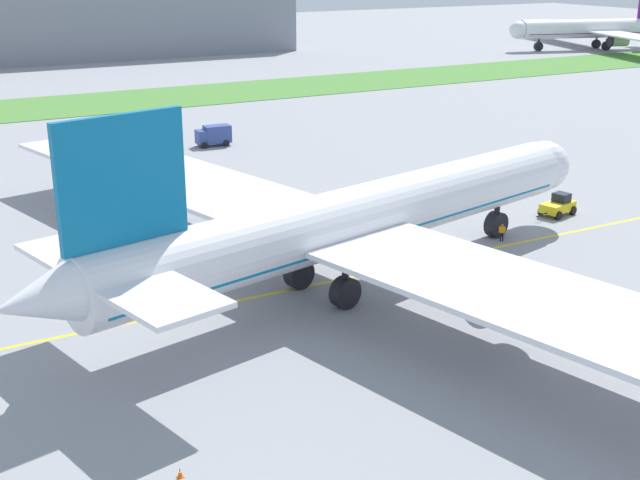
{
  "coord_description": "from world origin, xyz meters",
  "views": [
    {
      "loc": [
        -39.21,
        -53.8,
        26.07
      ],
      "look_at": [
        -7.21,
        4.0,
        3.63
      ],
      "focal_mm": 47.73,
      "sensor_mm": 36.0,
      "label": 1
    }
  ],
  "objects_px": {
    "ground_crew_wingwalker_starboard": "(458,270)",
    "traffic_cone_near_nose": "(180,472)",
    "service_truck_baggage_loader": "(214,135)",
    "pushback_tug": "(558,205)",
    "ground_crew_marshaller_front": "(459,271)",
    "ground_crew_wingwalker_port": "(502,231)",
    "parked_airliner_far_outer": "(595,29)",
    "airliner_foreground": "(349,222)"
  },
  "relations": [
    {
      "from": "airliner_foreground",
      "to": "parked_airliner_far_outer",
      "type": "bearing_deg",
      "value": 38.45
    },
    {
      "from": "airliner_foreground",
      "to": "pushback_tug",
      "type": "distance_m",
      "value": 30.69
    },
    {
      "from": "pushback_tug",
      "to": "ground_crew_marshaller_front",
      "type": "height_order",
      "value": "pushback_tug"
    },
    {
      "from": "traffic_cone_near_nose",
      "to": "service_truck_baggage_loader",
      "type": "bearing_deg",
      "value": 66.52
    },
    {
      "from": "ground_crew_wingwalker_port",
      "to": "traffic_cone_near_nose",
      "type": "relative_size",
      "value": 3.02
    },
    {
      "from": "ground_crew_wingwalker_port",
      "to": "traffic_cone_near_nose",
      "type": "bearing_deg",
      "value": -151.68
    },
    {
      "from": "ground_crew_wingwalker_starboard",
      "to": "ground_crew_marshaller_front",
      "type": "bearing_deg",
      "value": -109.41
    },
    {
      "from": "pushback_tug",
      "to": "ground_crew_wingwalker_starboard",
      "type": "xyz_separation_m",
      "value": [
        -20.94,
        -10.24,
        0.05
      ]
    },
    {
      "from": "ground_crew_wingwalker_starboard",
      "to": "traffic_cone_near_nose",
      "type": "relative_size",
      "value": 3.04
    },
    {
      "from": "traffic_cone_near_nose",
      "to": "service_truck_baggage_loader",
      "type": "height_order",
      "value": "service_truck_baggage_loader"
    },
    {
      "from": "pushback_tug",
      "to": "traffic_cone_near_nose",
      "type": "xyz_separation_m",
      "value": [
        -50.82,
        -25.39,
        -0.74
      ]
    },
    {
      "from": "ground_crew_wingwalker_port",
      "to": "ground_crew_wingwalker_starboard",
      "type": "bearing_deg",
      "value": -147.67
    },
    {
      "from": "ground_crew_wingwalker_starboard",
      "to": "service_truck_baggage_loader",
      "type": "distance_m",
      "value": 58.79
    },
    {
      "from": "service_truck_baggage_loader",
      "to": "parked_airliner_far_outer",
      "type": "xyz_separation_m",
      "value": [
        140.77,
        64.95,
        4.05
      ]
    },
    {
      "from": "airliner_foreground",
      "to": "pushback_tug",
      "type": "xyz_separation_m",
      "value": [
        29.54,
        6.89,
        -4.65
      ]
    },
    {
      "from": "pushback_tug",
      "to": "ground_crew_wingwalker_port",
      "type": "distance_m",
      "value": 11.47
    },
    {
      "from": "airliner_foreground",
      "to": "pushback_tug",
      "type": "height_order",
      "value": "airliner_foreground"
    },
    {
      "from": "pushback_tug",
      "to": "parked_airliner_far_outer",
      "type": "distance_m",
      "value": 166.71
    },
    {
      "from": "pushback_tug",
      "to": "ground_crew_marshaller_front",
      "type": "relative_size",
      "value": 3.36
    },
    {
      "from": "traffic_cone_near_nose",
      "to": "parked_airliner_far_outer",
      "type": "height_order",
      "value": "parked_airliner_far_outer"
    },
    {
      "from": "airliner_foreground",
      "to": "ground_crew_marshaller_front",
      "type": "xyz_separation_m",
      "value": [
        8.56,
        -3.49,
        -4.63
      ]
    },
    {
      "from": "pushback_tug",
      "to": "service_truck_baggage_loader",
      "type": "relative_size",
      "value": 1.17
    },
    {
      "from": "pushback_tug",
      "to": "ground_crew_marshaller_front",
      "type": "xyz_separation_m",
      "value": [
        -20.99,
        -10.38,
        0.02
      ]
    },
    {
      "from": "airliner_foreground",
      "to": "ground_crew_wingwalker_port",
      "type": "bearing_deg",
      "value": 9.26
    },
    {
      "from": "ground_crew_marshaller_front",
      "to": "airliner_foreground",
      "type": "bearing_deg",
      "value": 157.79
    },
    {
      "from": "ground_crew_wingwalker_starboard",
      "to": "service_truck_baggage_loader",
      "type": "xyz_separation_m",
      "value": [
        2.22,
        58.75,
        0.49
      ]
    },
    {
      "from": "parked_airliner_far_outer",
      "to": "ground_crew_marshaller_front",
      "type": "bearing_deg",
      "value": -139.11
    },
    {
      "from": "ground_crew_wingwalker_starboard",
      "to": "ground_crew_wingwalker_port",
      "type": "bearing_deg",
      "value": 32.33
    },
    {
      "from": "airliner_foreground",
      "to": "ground_crew_marshaller_front",
      "type": "height_order",
      "value": "airliner_foreground"
    },
    {
      "from": "pushback_tug",
      "to": "traffic_cone_near_nose",
      "type": "bearing_deg",
      "value": -153.45
    },
    {
      "from": "ground_crew_wingwalker_port",
      "to": "service_truck_baggage_loader",
      "type": "distance_m",
      "value": 52.94
    },
    {
      "from": "ground_crew_marshaller_front",
      "to": "service_truck_baggage_loader",
      "type": "distance_m",
      "value": 58.94
    },
    {
      "from": "ground_crew_wingwalker_port",
      "to": "parked_airliner_far_outer",
      "type": "distance_m",
      "value": 177.29
    },
    {
      "from": "ground_crew_wingwalker_port",
      "to": "pushback_tug",
      "type": "bearing_deg",
      "value": 19.52
    },
    {
      "from": "ground_crew_marshaller_front",
      "to": "traffic_cone_near_nose",
      "type": "distance_m",
      "value": 33.4
    },
    {
      "from": "parked_airliner_far_outer",
      "to": "ground_crew_wingwalker_starboard",
      "type": "bearing_deg",
      "value": -139.14
    },
    {
      "from": "ground_crew_marshaller_front",
      "to": "parked_airliner_far_outer",
      "type": "xyz_separation_m",
      "value": [
        143.04,
        123.84,
        4.57
      ]
    },
    {
      "from": "ground_crew_wingwalker_port",
      "to": "parked_airliner_far_outer",
      "type": "height_order",
      "value": "parked_airliner_far_outer"
    },
    {
      "from": "service_truck_baggage_loader",
      "to": "ground_crew_wingwalker_starboard",
      "type": "bearing_deg",
      "value": -92.16
    },
    {
      "from": "ground_crew_wingwalker_starboard",
      "to": "parked_airliner_far_outer",
      "type": "bearing_deg",
      "value": 40.86
    },
    {
      "from": "traffic_cone_near_nose",
      "to": "parked_airliner_far_outer",
      "type": "bearing_deg",
      "value": 38.77
    },
    {
      "from": "pushback_tug",
      "to": "parked_airliner_far_outer",
      "type": "height_order",
      "value": "parked_airliner_far_outer"
    }
  ]
}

